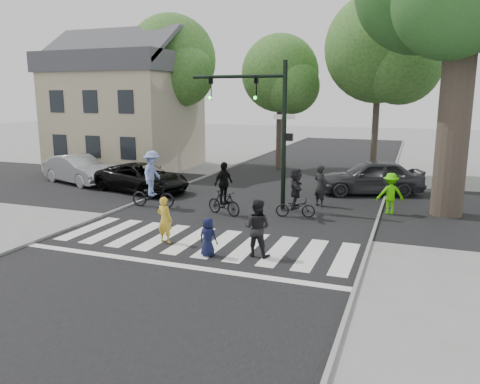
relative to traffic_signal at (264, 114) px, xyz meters
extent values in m
plane|color=gray|center=(-0.35, -6.20, -3.90)|extent=(120.00, 120.00, 0.00)
cube|color=black|center=(-0.35, -1.20, -3.90)|extent=(10.00, 70.00, 0.01)
cube|color=black|center=(-0.35, 1.80, -3.89)|extent=(70.00, 10.00, 0.01)
cube|color=gray|center=(-5.40, -1.20, -3.85)|extent=(0.10, 70.00, 0.10)
cube|color=gray|center=(4.70, -1.20, -3.85)|extent=(0.10, 70.00, 0.10)
cube|color=silver|center=(-4.85, -5.20, -3.89)|extent=(0.55, 3.00, 0.01)
cube|color=silver|center=(-3.85, -5.20, -3.89)|extent=(0.55, 3.00, 0.01)
cube|color=silver|center=(-2.85, -5.20, -3.89)|extent=(0.55, 3.00, 0.01)
cube|color=silver|center=(-1.85, -5.20, -3.89)|extent=(0.55, 3.00, 0.01)
cube|color=silver|center=(-0.85, -5.20, -3.89)|extent=(0.55, 3.00, 0.01)
cube|color=silver|center=(0.15, -5.20, -3.89)|extent=(0.55, 3.00, 0.01)
cube|color=silver|center=(1.15, -5.20, -3.89)|extent=(0.55, 3.00, 0.01)
cube|color=silver|center=(2.15, -5.20, -3.89)|extent=(0.55, 3.00, 0.01)
cube|color=silver|center=(3.15, -5.20, -3.89)|extent=(0.55, 3.00, 0.01)
cube|color=silver|center=(4.15, -5.20, -3.89)|extent=(0.55, 3.00, 0.01)
cube|color=silver|center=(-0.35, -7.40, -3.89)|extent=(10.00, 0.30, 0.01)
cylinder|color=black|center=(0.85, 0.00, -0.90)|extent=(0.18, 0.18, 6.00)
cylinder|color=black|center=(-1.15, 0.00, 1.50)|extent=(4.00, 0.14, 0.14)
imported|color=black|center=(-0.35, 0.00, 1.05)|extent=(0.16, 0.20, 1.00)
sphere|color=#19E533|center=(-0.35, -0.12, 0.65)|extent=(0.14, 0.14, 0.14)
imported|color=black|center=(-2.35, 0.00, 1.05)|extent=(0.16, 0.20, 1.00)
sphere|color=#19E533|center=(-2.35, -0.12, 0.65)|extent=(0.14, 0.14, 0.14)
cube|color=black|center=(1.07, 0.00, -0.90)|extent=(0.28, 0.18, 0.30)
cube|color=#FF660C|center=(1.18, 0.00, -0.90)|extent=(0.02, 0.14, 0.20)
cube|color=white|center=(0.85, 0.00, -0.10)|extent=(0.90, 0.04, 0.18)
cylinder|color=brown|center=(7.15, 1.30, -0.40)|extent=(1.20, 1.20, 7.00)
cylinder|color=brown|center=(7.45, 1.10, 2.60)|extent=(1.29, 1.74, 2.93)
sphere|color=#28511B|center=(6.65, -0.10, 3.90)|extent=(4.00, 4.00, 4.00)
cylinder|color=brown|center=(-14.35, 10.00, -0.93)|extent=(0.36, 0.36, 5.95)
sphere|color=#225D27|center=(-14.35, 10.00, 2.47)|extent=(5.20, 5.20, 5.20)
sphere|color=#225D27|center=(-13.31, 9.22, 1.62)|extent=(3.64, 3.64, 3.64)
cylinder|color=brown|center=(-9.35, 9.50, -0.68)|extent=(0.36, 0.36, 6.44)
sphere|color=#225D27|center=(-9.35, 9.50, 3.00)|extent=(5.80, 5.80, 5.80)
sphere|color=#225D27|center=(-8.19, 8.63, 2.08)|extent=(4.06, 4.06, 4.06)
cylinder|color=brown|center=(-2.35, 10.60, -1.10)|extent=(0.36, 0.36, 5.60)
sphere|color=#225D27|center=(-2.35, 10.60, 2.10)|extent=(4.80, 4.80, 4.80)
sphere|color=#225D27|center=(-1.39, 9.88, 1.30)|extent=(3.36, 3.36, 3.36)
cylinder|color=brown|center=(3.65, 9.30, -0.54)|extent=(0.36, 0.36, 6.72)
sphere|color=#225D27|center=(3.65, 9.30, 3.30)|extent=(6.00, 6.00, 6.00)
sphere|color=#225D27|center=(4.85, 8.40, 2.34)|extent=(4.20, 4.20, 4.20)
cube|color=#BAA594|center=(-11.85, 7.80, -0.90)|extent=(8.00, 7.00, 6.00)
cube|color=#47474C|center=(-11.85, 7.80, 2.70)|extent=(8.40, 7.40, 1.20)
cube|color=#47474C|center=(-11.85, 5.95, 3.70)|extent=(8.40, 3.69, 2.44)
cube|color=#47474C|center=(-11.85, 9.65, 3.70)|extent=(8.40, 3.69, 2.44)
cube|color=black|center=(-14.25, 4.28, -2.20)|extent=(1.00, 0.06, 1.30)
cube|color=black|center=(-14.25, 4.28, 0.40)|extent=(1.00, 0.06, 1.30)
cube|color=black|center=(-11.85, 4.28, -2.20)|extent=(1.00, 0.06, 1.30)
cube|color=black|center=(-11.85, 4.28, 0.40)|extent=(1.00, 0.06, 1.30)
cube|color=black|center=(-9.45, 4.28, -2.20)|extent=(1.00, 0.06, 1.30)
cube|color=black|center=(-9.45, 4.28, 0.40)|extent=(1.00, 0.06, 1.30)
cube|color=gray|center=(-10.35, 4.00, -3.50)|extent=(2.00, 1.20, 0.80)
imported|color=gold|center=(-1.49, -5.68, -3.15)|extent=(0.60, 0.44, 1.51)
imported|color=#121637|center=(0.34, -6.37, -3.32)|extent=(0.60, 0.42, 1.17)
imported|color=black|center=(1.67, -5.85, -3.05)|extent=(0.85, 0.67, 1.71)
imported|color=black|center=(-4.41, -1.52, -3.40)|extent=(1.95, 0.86, 0.99)
imported|color=#7A91D3|center=(-4.41, -1.52, -2.46)|extent=(0.84, 1.30, 1.90)
imported|color=black|center=(-1.09, -1.72, -3.41)|extent=(1.68, 0.95, 0.97)
imported|color=black|center=(-1.09, -1.72, -2.62)|extent=(0.70, 1.06, 1.68)
imported|color=black|center=(1.65, -1.07, -3.50)|extent=(1.59, 0.87, 0.79)
imported|color=black|center=(1.65, -1.07, -2.74)|extent=(0.77, 1.48, 1.52)
imported|color=black|center=(-6.57, 1.09, -3.21)|extent=(5.43, 3.50, 1.39)
imported|color=#AAABAF|center=(-11.01, 1.85, -3.14)|extent=(4.90, 3.01, 1.52)
imported|color=#38383D|center=(3.95, 4.45, -3.07)|extent=(5.25, 3.46, 1.66)
imported|color=#4BDB04|center=(5.04, 0.76, -3.08)|extent=(1.20, 0.92, 1.65)
imported|color=black|center=(2.18, 1.08, -3.01)|extent=(0.78, 0.71, 1.78)
camera|label=1|loc=(5.80, -18.32, 0.73)|focal=35.00mm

